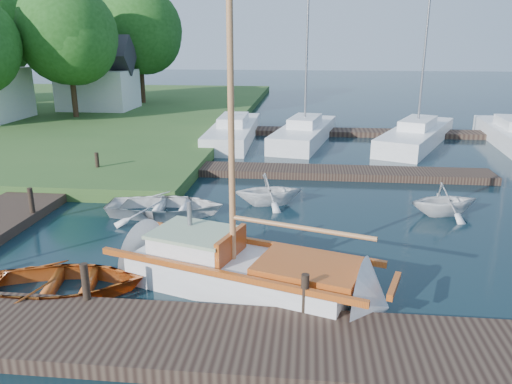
# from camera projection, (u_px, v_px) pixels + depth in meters

# --- Properties ---
(ground) EXTENTS (160.00, 160.00, 0.00)m
(ground) POSITION_uv_depth(u_px,v_px,m) (256.00, 230.00, 14.91)
(ground) COLOR black
(ground) RESTS_ON ground
(near_dock) EXTENTS (18.00, 2.20, 0.30)m
(near_dock) POSITION_uv_depth(u_px,v_px,m) (221.00, 342.00, 9.16)
(near_dock) COLOR black
(near_dock) RESTS_ON ground
(left_dock) EXTENTS (2.20, 18.00, 0.30)m
(left_dock) POSITION_uv_depth(u_px,v_px,m) (37.00, 197.00, 17.57)
(left_dock) COLOR black
(left_dock) RESTS_ON ground
(far_dock) EXTENTS (14.00, 1.60, 0.30)m
(far_dock) POSITION_uv_depth(u_px,v_px,m) (320.00, 172.00, 20.84)
(far_dock) COLOR black
(far_dock) RESTS_ON ground
(pontoon) EXTENTS (30.00, 1.60, 0.30)m
(pontoon) POSITION_uv_depth(u_px,v_px,m) (455.00, 134.00, 29.06)
(pontoon) COLOR black
(pontoon) RESTS_ON ground
(mooring_post_1) EXTENTS (0.16, 0.16, 0.80)m
(mooring_post_1) POSITION_uv_depth(u_px,v_px,m) (85.00, 282.00, 10.25)
(mooring_post_1) COLOR black
(mooring_post_1) RESTS_ON near_dock
(mooring_post_2) EXTENTS (0.16, 0.16, 0.80)m
(mooring_post_2) POSITION_uv_depth(u_px,v_px,m) (305.00, 293.00, 9.80)
(mooring_post_2) COLOR black
(mooring_post_2) RESTS_ON near_dock
(mooring_post_4) EXTENTS (0.16, 0.16, 0.80)m
(mooring_post_4) POSITION_uv_depth(u_px,v_px,m) (31.00, 200.00, 15.41)
(mooring_post_4) COLOR black
(mooring_post_4) RESTS_ON left_dock
(mooring_post_5) EXTENTS (0.16, 0.16, 0.80)m
(mooring_post_5) POSITION_uv_depth(u_px,v_px,m) (97.00, 162.00, 20.16)
(mooring_post_5) COLOR black
(mooring_post_5) RESTS_ON left_dock
(sailboat) EXTENTS (7.41, 4.04, 9.83)m
(sailboat) POSITION_uv_depth(u_px,v_px,m) (248.00, 274.00, 11.35)
(sailboat) COLOR silver
(sailboat) RESTS_ON ground
(dinghy) EXTENTS (4.05, 3.21, 0.75)m
(dinghy) POSITION_uv_depth(u_px,v_px,m) (61.00, 279.00, 11.08)
(dinghy) COLOR #973613
(dinghy) RESTS_ON ground
(tender_a) EXTENTS (3.87, 2.86, 0.77)m
(tender_a) POSITION_uv_depth(u_px,v_px,m) (165.00, 203.00, 16.12)
(tender_a) COLOR silver
(tender_a) RESTS_ON ground
(tender_b) EXTENTS (2.67, 2.45, 1.20)m
(tender_b) POSITION_uv_depth(u_px,v_px,m) (269.00, 188.00, 17.07)
(tender_b) COLOR silver
(tender_b) RESTS_ON ground
(tender_d) EXTENTS (2.68, 2.47, 1.18)m
(tender_d) POSITION_uv_depth(u_px,v_px,m) (445.00, 197.00, 16.05)
(tender_d) COLOR silver
(tender_d) RESTS_ON ground
(marina_boat_0) EXTENTS (2.34, 8.98, 11.78)m
(marina_boat_0) POSITION_uv_depth(u_px,v_px,m) (233.00, 130.00, 27.99)
(marina_boat_0) COLOR silver
(marina_boat_0) RESTS_ON ground
(marina_boat_1) EXTENTS (3.76, 8.55, 9.64)m
(marina_boat_1) POSITION_uv_depth(u_px,v_px,m) (305.00, 132.00, 27.57)
(marina_boat_1) COLOR silver
(marina_boat_1) RESTS_ON ground
(marina_boat_3) EXTENTS (5.74, 9.36, 13.18)m
(marina_boat_3) POSITION_uv_depth(u_px,v_px,m) (417.00, 134.00, 26.91)
(marina_boat_3) COLOR silver
(marina_boat_3) RESTS_ON ground
(house_c) EXTENTS (5.25, 4.00, 5.28)m
(house_c) POSITION_uv_depth(u_px,v_px,m) (98.00, 80.00, 36.47)
(house_c) COLOR white
(house_c) RESTS_ON shore
(tree_3) EXTENTS (6.41, 6.38, 8.74)m
(tree_3) POSITION_uv_depth(u_px,v_px,m) (68.00, 33.00, 31.77)
(tree_3) COLOR #332114
(tree_3) RESTS_ON shore
(tree_7) EXTENTS (6.83, 6.83, 9.38)m
(tree_7) POSITION_uv_depth(u_px,v_px,m) (139.00, 29.00, 39.06)
(tree_7) COLOR #332114
(tree_7) RESTS_ON shore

